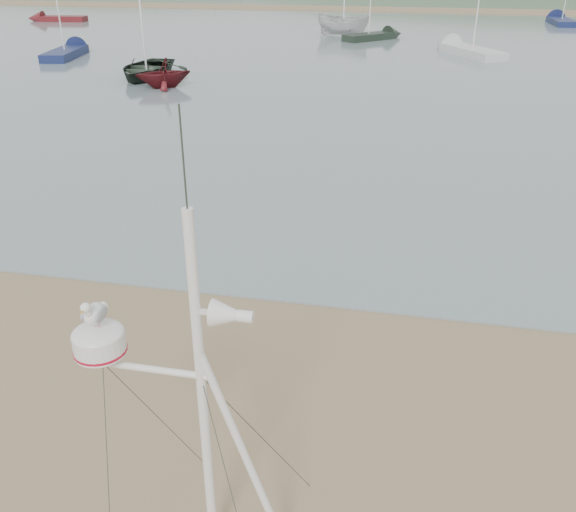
% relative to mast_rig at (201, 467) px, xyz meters
% --- Properties ---
extents(ground, '(560.00, 560.00, 0.00)m').
position_rel_mast_rig_xyz_m(ground, '(-1.28, 1.62, -1.26)').
color(ground, '#7B6446').
rests_on(ground, ground).
extents(sandbar, '(560.00, 7.00, 0.07)m').
position_rel_mast_rig_xyz_m(sandbar, '(-1.28, 71.62, -1.19)').
color(sandbar, '#7B6446').
rests_on(sandbar, water).
extents(hill_ridge, '(620.00, 180.00, 80.00)m').
position_rel_mast_rig_xyz_m(hill_ridge, '(17.23, 236.62, -20.96)').
color(hill_ridge, '#223B18').
rests_on(hill_ridge, ground).
extents(mast_rig, '(2.32, 2.47, 5.23)m').
position_rel_mast_rig_xyz_m(mast_rig, '(0.00, 0.00, 0.00)').
color(mast_rig, silver).
rests_on(mast_rig, ground).
extents(boat_dark, '(3.61, 1.15, 5.02)m').
position_rel_mast_rig_xyz_m(boat_dark, '(-12.55, 27.11, 1.29)').
color(boat_dark, black).
rests_on(boat_dark, water).
extents(boat_red, '(2.55, 2.79, 2.76)m').
position_rel_mast_rig_xyz_m(boat_red, '(-10.66, 24.90, 0.16)').
color(boat_red, '#541317').
rests_on(boat_red, water).
extents(boat_white, '(2.13, 2.09, 4.53)m').
position_rel_mast_rig_xyz_m(boat_white, '(-4.36, 47.21, 1.04)').
color(boat_white, silver).
rests_on(boat_white, water).
extents(dinghy_red_far, '(5.90, 1.99, 1.41)m').
position_rel_mast_rig_xyz_m(dinghy_red_far, '(-33.70, 52.44, -0.97)').
color(dinghy_red_far, '#541317').
rests_on(dinghy_red_far, ground).
extents(sailboat_white_near, '(5.11, 7.03, 7.09)m').
position_rel_mast_rig_xyz_m(sailboat_white_near, '(4.28, 40.37, -0.96)').
color(sailboat_white_near, silver).
rests_on(sailboat_white_near, ground).
extents(sailboat_dark_mid, '(4.85, 5.17, 5.72)m').
position_rel_mast_rig_xyz_m(sailboat_dark_mid, '(-1.20, 46.02, -0.96)').
color(sailboat_dark_mid, black).
rests_on(sailboat_dark_mid, ground).
extents(sailboat_blue_far, '(2.01, 7.29, 7.18)m').
position_rel_mast_rig_xyz_m(sailboat_blue_far, '(14.40, 61.49, -0.96)').
color(sailboat_blue_far, '#141D48').
rests_on(sailboat_blue_far, ground).
extents(sailboat_blue_near, '(2.70, 6.59, 6.40)m').
position_rel_mast_rig_xyz_m(sailboat_blue_near, '(-20.87, 34.15, -0.96)').
color(sailboat_blue_near, '#141D48').
rests_on(sailboat_blue_near, ground).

